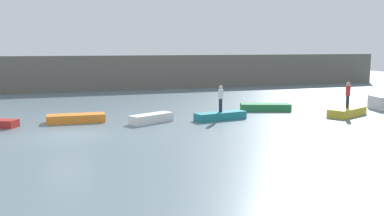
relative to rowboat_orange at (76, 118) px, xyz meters
name	(u,v)px	position (x,y,z in m)	size (l,w,h in m)	color
ground_plane	(67,137)	(-0.84, -4.42, -0.25)	(120.00, 120.00, 0.00)	slate
embankment_wall	(52,74)	(-0.84, 19.66, 1.63)	(80.00, 1.20, 3.75)	#666056
rowboat_orange	(76,118)	(0.00, 0.00, 0.00)	(3.53, 1.25, 0.50)	orange
rowboat_white	(151,118)	(4.43, -1.69, 0.02)	(2.93, 0.95, 0.54)	white
rowboat_teal	(220,116)	(8.93, -2.07, 0.00)	(3.48, 0.96, 0.49)	teal
rowboat_green	(265,107)	(13.63, 0.57, 0.01)	(3.63, 1.26, 0.52)	#2D7F47
rowboat_yellow	(347,112)	(17.73, -3.43, 0.02)	(3.32, 1.23, 0.54)	gold
person_white_shirt	(221,97)	(8.93, -2.07, 1.21)	(0.32, 0.32, 1.73)	#232838
person_red_shirt	(348,93)	(17.73, -3.43, 1.29)	(0.32, 0.32, 1.78)	#232838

